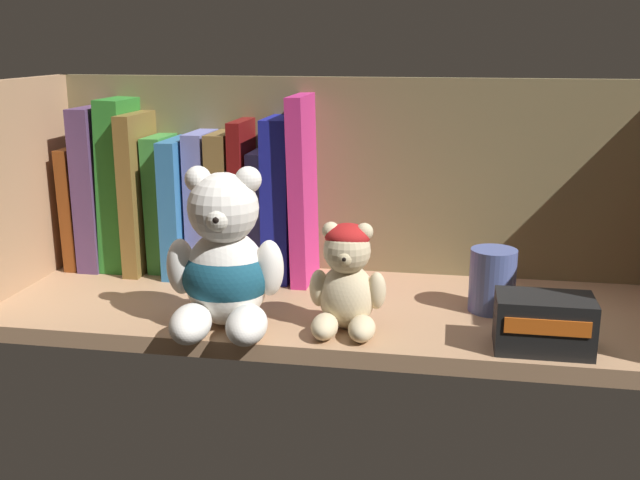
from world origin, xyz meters
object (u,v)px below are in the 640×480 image
at_px(book_0, 84,205).
at_px(book_2, 124,183).
at_px(book_3, 146,190).
at_px(book_5, 186,203).
at_px(pillar_candle, 492,280).
at_px(book_6, 206,201).
at_px(teddy_bear_larger, 225,266).
at_px(teddy_bear_smaller, 347,280).
at_px(book_9, 262,212).
at_px(small_product_box, 544,323).
at_px(book_10, 284,196).
at_px(book_8, 246,196).
at_px(book_11, 306,186).
at_px(book_4, 165,202).
at_px(book_7, 228,202).
at_px(book_1, 100,186).

relative_size(book_0, book_2, 0.72).
bearing_deg(book_3, book_0, 180.00).
relative_size(book_5, pillar_candle, 2.45).
height_order(book_6, teddy_bear_larger, book_6).
relative_size(book_3, teddy_bear_smaller, 1.80).
xyz_separation_m(book_9, small_product_box, (0.36, -0.22, -0.06)).
bearing_deg(book_10, book_5, 180.00).
height_order(book_8, teddy_bear_smaller, book_8).
height_order(book_3, book_10, book_3).
relative_size(book_11, pillar_candle, 3.24).
xyz_separation_m(book_4, pillar_candle, (0.45, -0.11, -0.06)).
bearing_deg(book_8, book_11, 0.00).
height_order(book_7, book_10, book_10).
distance_m(book_0, book_5, 0.15).
xyz_separation_m(book_5, book_9, (0.11, 0.00, -0.01)).
bearing_deg(book_2, book_5, 0.00).
distance_m(book_11, pillar_candle, 0.28).
bearing_deg(book_7, book_4, 180.00).
bearing_deg(book_6, teddy_bear_larger, -66.77).
xyz_separation_m(book_8, teddy_bear_smaller, (0.17, -0.20, -0.05)).
bearing_deg(book_1, teddy_bear_larger, -40.60).
bearing_deg(small_product_box, teddy_bear_larger, 178.83).
height_order(book_8, book_9, book_8).
xyz_separation_m(book_0, small_product_box, (0.62, -0.22, -0.06)).
height_order(book_1, book_11, book_11).
bearing_deg(book_0, teddy_bear_larger, -37.57).
bearing_deg(book_4, book_1, 180.00).
bearing_deg(book_0, book_4, 0.00).
bearing_deg(book_11, book_7, 180.00).
bearing_deg(book_0, small_product_box, -19.41).
distance_m(book_5, teddy_bear_smaller, 0.32).
bearing_deg(book_10, book_3, 180.00).
height_order(book_4, book_9, book_4).
distance_m(book_3, teddy_bear_smaller, 0.37).
bearing_deg(book_4, book_3, 180.00).
relative_size(book_4, book_8, 0.89).
distance_m(book_3, book_5, 0.06).
distance_m(pillar_candle, small_product_box, 0.12).
distance_m(book_1, book_8, 0.21).
xyz_separation_m(book_5, small_product_box, (0.47, -0.22, -0.06)).
height_order(book_10, book_11, book_11).
bearing_deg(book_10, teddy_bear_larger, -95.43).
height_order(book_4, book_10, book_10).
distance_m(book_0, book_8, 0.24).
relative_size(book_6, book_10, 0.90).
bearing_deg(book_10, book_6, 180.00).
bearing_deg(pillar_candle, small_product_box, -66.70).
bearing_deg(teddy_bear_smaller, teddy_bear_larger, -173.81).
relative_size(book_4, small_product_box, 1.88).
bearing_deg(book_9, book_2, 180.00).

